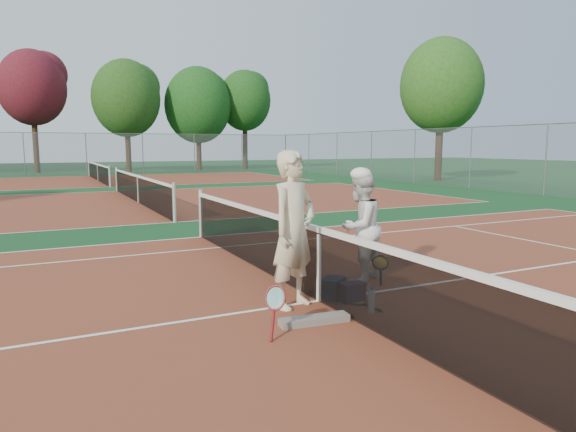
{
  "coord_description": "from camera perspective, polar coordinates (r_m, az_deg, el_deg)",
  "views": [
    {
      "loc": [
        -3.35,
        -5.86,
        2.09
      ],
      "look_at": [
        0.0,
        0.95,
        1.05
      ],
      "focal_mm": 32.0,
      "sensor_mm": 36.0,
      "label": 1
    }
  ],
  "objects": [
    {
      "name": "racket_black_held",
      "position": [
        7.61,
        10.18,
        -6.21
      ],
      "size": [
        0.42,
        0.43,
        0.53
      ],
      "primitive_type": null,
      "rotation": [
        0.0,
        0.0,
        3.99
      ],
      "color": "black",
      "rests_on": "ground"
    },
    {
      "name": "tree_back_5",
      "position": [
        47.41,
        -4.84,
        12.63
      ],
      "size": [
        4.7,
        4.7,
        8.83
      ],
      "color": "#382314",
      "rests_on": "ground"
    },
    {
      "name": "water_bottle",
      "position": [
        6.62,
        9.27,
        -9.34
      ],
      "size": [
        0.09,
        0.09,
        0.3
      ],
      "primitive_type": "cylinder",
      "color": "#C6E0FA",
      "rests_on": "ground"
    },
    {
      "name": "sports_bag_navy",
      "position": [
        7.17,
        5.01,
        -7.99
      ],
      "size": [
        0.44,
        0.41,
        0.29
      ],
      "primitive_type": "cube",
      "rotation": [
        0.0,
        0.0,
        0.62
      ],
      "color": "black",
      "rests_on": "ground"
    },
    {
      "name": "court_far_a",
      "position": [
        19.76,
        -16.27,
        1.43
      ],
      "size": [
        23.77,
        10.97,
        0.01
      ],
      "primitive_type": "cube",
      "color": "brown",
      "rests_on": "ground"
    },
    {
      "name": "net_far_a",
      "position": [
        19.71,
        -16.32,
        2.89
      ],
      "size": [
        0.1,
        10.98,
        1.02
      ],
      "primitive_type": null,
      "color": "black",
      "rests_on": "ground"
    },
    {
      "name": "net_far_b",
      "position": [
        33.07,
        -20.39,
        4.58
      ],
      "size": [
        0.1,
        10.98,
        1.02
      ],
      "primitive_type": null,
      "color": "black",
      "rests_on": "ground"
    },
    {
      "name": "net_main",
      "position": [
        6.93,
        3.48,
        -5.39
      ],
      "size": [
        0.1,
        10.98,
        1.02
      ],
      "primitive_type": null,
      "color": "black",
      "rests_on": "ground"
    },
    {
      "name": "tree_back_3",
      "position": [
        44.19,
        -17.55,
        12.34
      ],
      "size": [
        5.38,
        5.38,
        8.97
      ],
      "color": "#382314",
      "rests_on": "ground"
    },
    {
      "name": "sports_bag_purple",
      "position": [
        7.06,
        7.12,
        -8.38
      ],
      "size": [
        0.32,
        0.22,
        0.26
      ],
      "primitive_type": "cube",
      "rotation": [
        0.0,
        0.0,
        -0.02
      ],
      "color": "black",
      "rests_on": "ground"
    },
    {
      "name": "tree_back_maroon",
      "position": [
        44.51,
        -26.57,
        12.62
      ],
      "size": [
        4.97,
        4.97,
        9.33
      ],
      "color": "#382314",
      "rests_on": "ground"
    },
    {
      "name": "player_a",
      "position": [
        6.61,
        0.63,
        -1.52
      ],
      "size": [
        0.88,
        0.76,
        2.04
      ],
      "primitive_type": "imported",
      "rotation": [
        0.0,
        0.0,
        0.43
      ],
      "color": "beige",
      "rests_on": "ground"
    },
    {
      "name": "racket_spare",
      "position": [
        7.03,
        7.73,
        -9.45
      ],
      "size": [
        0.34,
        0.63,
        0.03
      ],
      "primitive_type": null,
      "rotation": [
        0.0,
        0.0,
        1.69
      ],
      "color": "black",
      "rests_on": "ground"
    },
    {
      "name": "ground",
      "position": [
        7.07,
        3.44,
        -9.42
      ],
      "size": [
        130.0,
        130.0,
        0.0
      ],
      "primitive_type": "plane",
      "color": "#0F3A19",
      "rests_on": "ground"
    },
    {
      "name": "tree_right_1",
      "position": [
        32.62,
        16.67,
        13.69
      ],
      "size": [
        4.86,
        4.86,
        8.43
      ],
      "color": "#382314",
      "rests_on": "ground"
    },
    {
      "name": "tree_back_4",
      "position": [
        45.81,
        -9.99,
        12.02
      ],
      "size": [
        5.67,
        5.67,
        8.82
      ],
      "color": "#382314",
      "rests_on": "ground"
    },
    {
      "name": "court_far_b",
      "position": [
        33.1,
        -20.35,
        3.7
      ],
      "size": [
        23.77,
        10.97,
        0.01
      ],
      "primitive_type": "cube",
      "color": "brown",
      "rests_on": "ground"
    },
    {
      "name": "net_cover_canvas",
      "position": [
        6.2,
        2.95,
        -11.48
      ],
      "size": [
        0.87,
        0.29,
        0.09
      ],
      "primitive_type": "cube",
      "rotation": [
        0.0,
        0.0,
        -0.1
      ],
      "color": "slate",
      "rests_on": "ground"
    },
    {
      "name": "player_b",
      "position": [
        7.98,
        7.99,
        -1.2
      ],
      "size": [
        1.01,
        0.92,
        1.7
      ],
      "primitive_type": "imported",
      "rotation": [
        0.0,
        0.0,
        3.54
      ],
      "color": "white",
      "rests_on": "ground"
    },
    {
      "name": "fence_back",
      "position": [
        40.01,
        -21.5,
        6.42
      ],
      "size": [
        32.0,
        0.06,
        3.0
      ],
      "primitive_type": null,
      "color": "slate",
      "rests_on": "ground"
    },
    {
      "name": "court_main",
      "position": [
        7.07,
        3.44,
        -9.39
      ],
      "size": [
        23.77,
        10.97,
        0.01
      ],
      "primitive_type": "cube",
      "color": "brown",
      "rests_on": "ground"
    },
    {
      "name": "racket_red",
      "position": [
        5.76,
        -1.41,
        -10.55
      ],
      "size": [
        0.39,
        0.39,
        0.55
      ],
      "primitive_type": null,
      "rotation": [
        0.0,
        0.0,
        0.9
      ],
      "color": "maroon",
      "rests_on": "ground"
    }
  ]
}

